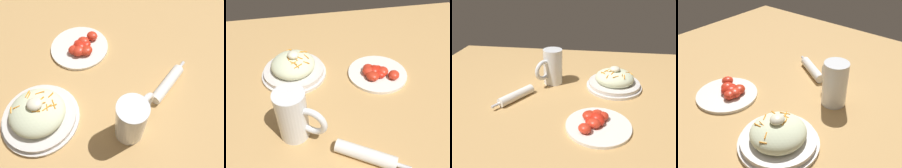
# 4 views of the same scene
# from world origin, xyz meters

# --- Properties ---
(ground_plane) EXTENTS (1.43, 1.43, 0.00)m
(ground_plane) POSITION_xyz_m (0.00, 0.00, 0.00)
(ground_plane) COLOR tan
(salad_plate) EXTENTS (0.24, 0.24, 0.10)m
(salad_plate) POSITION_xyz_m (0.21, 0.23, 0.03)
(salad_plate) COLOR silver
(salad_plate) RESTS_ON ground_plane
(beer_mug) EXTENTS (0.11, 0.13, 0.16)m
(beer_mug) POSITION_xyz_m (-0.06, 0.24, 0.07)
(beer_mug) COLOR white
(beer_mug) RESTS_ON ground_plane
(napkin_roll) EXTENTS (0.12, 0.18, 0.04)m
(napkin_roll) POSITION_xyz_m (-0.18, 0.07, 0.02)
(napkin_roll) COLOR white
(napkin_roll) RESTS_ON ground_plane
(tomato_plate) EXTENTS (0.22, 0.22, 0.04)m
(tomato_plate) POSITION_xyz_m (0.14, -0.07, 0.01)
(tomato_plate) COLOR white
(tomato_plate) RESTS_ON ground_plane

